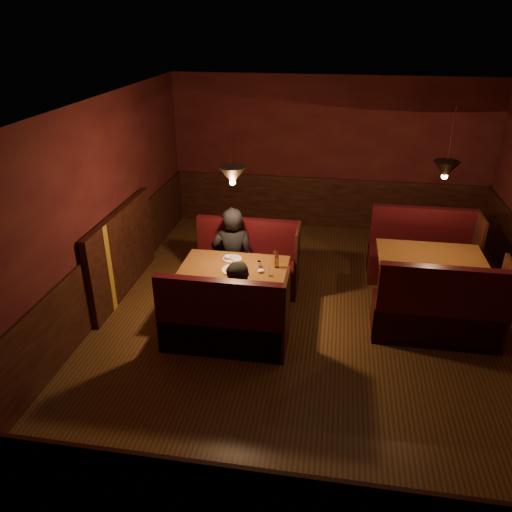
% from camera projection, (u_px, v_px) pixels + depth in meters
% --- Properties ---
extents(room, '(6.02, 7.02, 2.92)m').
position_uv_depth(room, '(297.00, 250.00, 6.59)').
color(room, '#482E1A').
rests_on(room, ground).
extents(main_table, '(1.44, 0.88, 1.01)m').
position_uv_depth(main_table, '(236.00, 278.00, 6.86)').
color(main_table, '#542815').
rests_on(main_table, ground).
extents(main_bench_far, '(1.59, 0.57, 1.08)m').
position_uv_depth(main_bench_far, '(248.00, 267.00, 7.69)').
color(main_bench_far, black).
rests_on(main_bench_far, ground).
extents(main_bench_near, '(1.59, 0.57, 1.08)m').
position_uv_depth(main_bench_near, '(224.00, 326.00, 6.24)').
color(main_bench_near, black).
rests_on(main_bench_near, ground).
extents(second_table, '(1.46, 0.93, 0.82)m').
position_uv_depth(second_table, '(429.00, 268.00, 7.07)').
color(second_table, '#542815').
rests_on(second_table, ground).
extents(second_bench_far, '(1.61, 0.60, 1.15)m').
position_uv_depth(second_bench_far, '(421.00, 257.00, 7.95)').
color(second_bench_far, black).
rests_on(second_bench_far, ground).
extents(second_bench_near, '(1.61, 0.60, 1.15)m').
position_uv_depth(second_bench_near, '(438.00, 316.00, 6.40)').
color(second_bench_near, black).
rests_on(second_bench_near, ground).
extents(diner_a, '(0.70, 0.52, 1.74)m').
position_uv_depth(diner_a, '(232.00, 241.00, 7.30)').
color(diner_a, black).
rests_on(diner_a, ground).
extents(diner_b, '(0.75, 0.61, 1.46)m').
position_uv_depth(diner_b, '(241.00, 291.00, 6.26)').
color(diner_b, '#2C2923').
rests_on(diner_b, ground).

